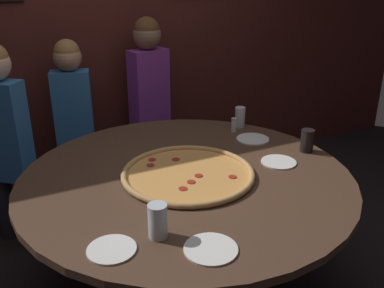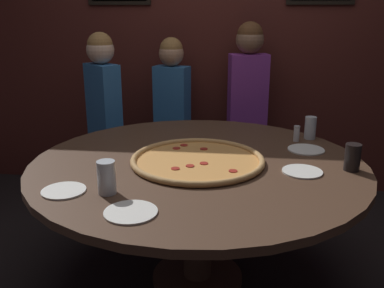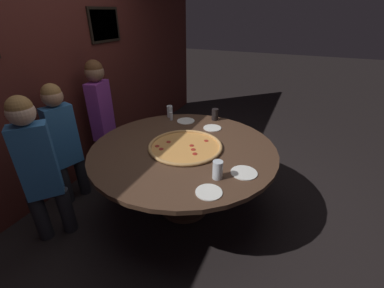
{
  "view_description": "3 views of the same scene",
  "coord_description": "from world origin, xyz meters",
  "px_view_note": "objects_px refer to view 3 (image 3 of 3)",
  "views": [
    {
      "loc": [
        -0.89,
        -1.85,
        1.77
      ],
      "look_at": [
        0.05,
        0.04,
        0.89
      ],
      "focal_mm": 40.0,
      "sensor_mm": 36.0,
      "label": 1
    },
    {
      "loc": [
        0.22,
        -2.14,
        1.51
      ],
      "look_at": [
        -0.02,
        -0.06,
        0.85
      ],
      "focal_mm": 40.0,
      "sensor_mm": 36.0,
      "label": 2
    },
    {
      "loc": [
        -1.95,
        -0.96,
        1.91
      ],
      "look_at": [
        -0.04,
        -0.11,
        0.81
      ],
      "focal_mm": 24.0,
      "sensor_mm": 36.0,
      "label": 3
    }
  ],
  "objects_px": {
    "dining_table": "(183,157)",
    "giant_pizza": "(185,146)",
    "drink_cup_far_left": "(218,170)",
    "white_plate_beside_cup": "(209,192)",
    "white_plate_left_side": "(186,121)",
    "diner_far_right": "(63,138)",
    "diner_far_left": "(101,113)",
    "drink_cup_beside_pizza": "(215,114)",
    "white_plate_right_side": "(212,128)",
    "white_plate_near_front": "(244,173)",
    "condiment_shaker": "(171,116)",
    "drink_cup_far_right": "(170,111)",
    "diner_centre_back": "(38,165)"
  },
  "relations": [
    {
      "from": "drink_cup_far_left",
      "to": "white_plate_left_side",
      "type": "distance_m",
      "value": 1.19
    },
    {
      "from": "dining_table",
      "to": "giant_pizza",
      "type": "xyz_separation_m",
      "value": [
        0.0,
        -0.02,
        0.12
      ]
    },
    {
      "from": "white_plate_near_front",
      "to": "diner_centre_back",
      "type": "distance_m",
      "value": 1.7
    },
    {
      "from": "giant_pizza",
      "to": "white_plate_right_side",
      "type": "distance_m",
      "value": 0.54
    },
    {
      "from": "dining_table",
      "to": "white_plate_beside_cup",
      "type": "distance_m",
      "value": 0.73
    },
    {
      "from": "white_plate_right_side",
      "to": "diner_centre_back",
      "type": "xyz_separation_m",
      "value": [
        -1.35,
        1.05,
        0.03
      ]
    },
    {
      "from": "drink_cup_beside_pizza",
      "to": "white_plate_right_side",
      "type": "relative_size",
      "value": 0.69
    },
    {
      "from": "white_plate_left_side",
      "to": "drink_cup_beside_pizza",
      "type": "bearing_deg",
      "value": -58.65
    },
    {
      "from": "white_plate_near_front",
      "to": "white_plate_right_side",
      "type": "bearing_deg",
      "value": 36.11
    },
    {
      "from": "white_plate_left_side",
      "to": "white_plate_near_front",
      "type": "distance_m",
      "value": 1.2
    },
    {
      "from": "giant_pizza",
      "to": "diner_far_left",
      "type": "height_order",
      "value": "diner_far_left"
    },
    {
      "from": "drink_cup_beside_pizza",
      "to": "diner_centre_back",
      "type": "bearing_deg",
      "value": 148.22
    },
    {
      "from": "drink_cup_far_right",
      "to": "drink_cup_beside_pizza",
      "type": "bearing_deg",
      "value": -76.55
    },
    {
      "from": "drink_cup_far_left",
      "to": "white_plate_beside_cup",
      "type": "height_order",
      "value": "drink_cup_far_left"
    },
    {
      "from": "white_plate_left_side",
      "to": "diner_far_left",
      "type": "xyz_separation_m",
      "value": [
        -0.33,
        0.97,
        0.07
      ]
    },
    {
      "from": "white_plate_left_side",
      "to": "diner_far_left",
      "type": "relative_size",
      "value": 0.15
    },
    {
      "from": "white_plate_near_front",
      "to": "condiment_shaker",
      "type": "relative_size",
      "value": 2.23
    },
    {
      "from": "dining_table",
      "to": "white_plate_left_side",
      "type": "height_order",
      "value": "white_plate_left_side"
    },
    {
      "from": "white_plate_beside_cup",
      "to": "diner_far_left",
      "type": "height_order",
      "value": "diner_far_left"
    },
    {
      "from": "drink_cup_far_left",
      "to": "diner_far_right",
      "type": "height_order",
      "value": "diner_far_right"
    },
    {
      "from": "giant_pizza",
      "to": "white_plate_beside_cup",
      "type": "bearing_deg",
      "value": -141.12
    },
    {
      "from": "diner_centre_back",
      "to": "drink_cup_far_right",
      "type": "bearing_deg",
      "value": -156.17
    },
    {
      "from": "dining_table",
      "to": "diner_far_left",
      "type": "height_order",
      "value": "diner_far_left"
    },
    {
      "from": "white_plate_right_side",
      "to": "condiment_shaker",
      "type": "height_order",
      "value": "condiment_shaker"
    },
    {
      "from": "white_plate_beside_cup",
      "to": "diner_far_right",
      "type": "height_order",
      "value": "diner_far_right"
    },
    {
      "from": "diner_centre_back",
      "to": "white_plate_left_side",
      "type": "bearing_deg",
      "value": -165.14
    },
    {
      "from": "white_plate_left_side",
      "to": "diner_far_right",
      "type": "bearing_deg",
      "value": 134.51
    },
    {
      "from": "condiment_shaker",
      "to": "white_plate_near_front",
      "type": "bearing_deg",
      "value": -125.57
    },
    {
      "from": "drink_cup_beside_pizza",
      "to": "white_plate_right_side",
      "type": "distance_m",
      "value": 0.26
    },
    {
      "from": "drink_cup_beside_pizza",
      "to": "condiment_shaker",
      "type": "distance_m",
      "value": 0.52
    },
    {
      "from": "white_plate_left_side",
      "to": "diner_centre_back",
      "type": "height_order",
      "value": "diner_centre_back"
    },
    {
      "from": "drink_cup_far_right",
      "to": "condiment_shaker",
      "type": "distance_m",
      "value": 0.11
    },
    {
      "from": "condiment_shaker",
      "to": "giant_pizza",
      "type": "bearing_deg",
      "value": -141.14
    },
    {
      "from": "white_plate_right_side",
      "to": "white_plate_beside_cup",
      "type": "xyz_separation_m",
      "value": [
        -1.09,
        -0.37,
        0.0
      ]
    },
    {
      "from": "drink_cup_beside_pizza",
      "to": "diner_centre_back",
      "type": "xyz_separation_m",
      "value": [
        -1.6,
        0.99,
        -0.04
      ]
    },
    {
      "from": "white_plate_beside_cup",
      "to": "diner_centre_back",
      "type": "relative_size",
      "value": 0.14
    },
    {
      "from": "drink_cup_far_left",
      "to": "white_plate_right_side",
      "type": "distance_m",
      "value": 0.96
    },
    {
      "from": "white_plate_left_side",
      "to": "condiment_shaker",
      "type": "relative_size",
      "value": 2.15
    },
    {
      "from": "diner_far_left",
      "to": "diner_far_right",
      "type": "relative_size",
      "value": 1.09
    },
    {
      "from": "drink_cup_far_right",
      "to": "diner_far_right",
      "type": "bearing_deg",
      "value": 144.3
    },
    {
      "from": "drink_cup_beside_pizza",
      "to": "white_plate_beside_cup",
      "type": "xyz_separation_m",
      "value": [
        -1.33,
        -0.42,
        -0.06
      ]
    },
    {
      "from": "giant_pizza",
      "to": "white_plate_right_side",
      "type": "height_order",
      "value": "giant_pizza"
    },
    {
      "from": "white_plate_left_side",
      "to": "diner_centre_back",
      "type": "bearing_deg",
      "value": 153.98
    },
    {
      "from": "white_plate_near_front",
      "to": "diner_far_right",
      "type": "distance_m",
      "value": 1.85
    },
    {
      "from": "condiment_shaker",
      "to": "white_plate_left_side",
      "type": "bearing_deg",
      "value": -78.21
    },
    {
      "from": "white_plate_left_side",
      "to": "diner_far_left",
      "type": "height_order",
      "value": "diner_far_left"
    },
    {
      "from": "drink_cup_far_right",
      "to": "diner_centre_back",
      "type": "height_order",
      "value": "diner_centre_back"
    },
    {
      "from": "white_plate_left_side",
      "to": "diner_far_left",
      "type": "bearing_deg",
      "value": 108.9
    },
    {
      "from": "giant_pizza",
      "to": "drink_cup_beside_pizza",
      "type": "distance_m",
      "value": 0.78
    },
    {
      "from": "condiment_shaker",
      "to": "diner_centre_back",
      "type": "relative_size",
      "value": 0.07
    }
  ]
}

